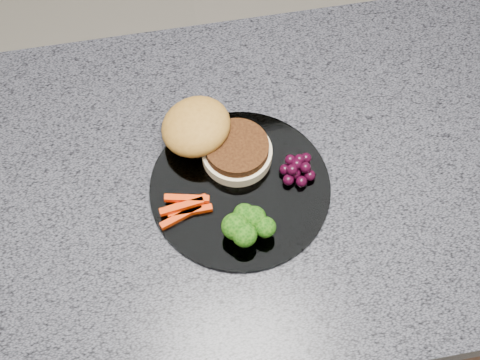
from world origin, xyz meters
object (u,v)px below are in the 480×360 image
Objects in this scene: burger at (210,137)px; grape_bunch at (298,168)px; island_cabinet at (265,284)px; plate at (240,188)px.

burger is 0.13m from grape_bunch.
plate reaches higher than island_cabinet.
burger is at bearing 111.52° from plate.
burger is at bearing 145.07° from island_cabinet.
plate is 0.09m from grape_bunch.
grape_bunch is at bearing -14.87° from island_cabinet.
burger is (-0.09, 0.06, 0.50)m from island_cabinet.
burger reaches higher than island_cabinet.
grape_bunch is (0.03, -0.01, 0.49)m from island_cabinet.
grape_bunch is at bearing 5.40° from plate.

